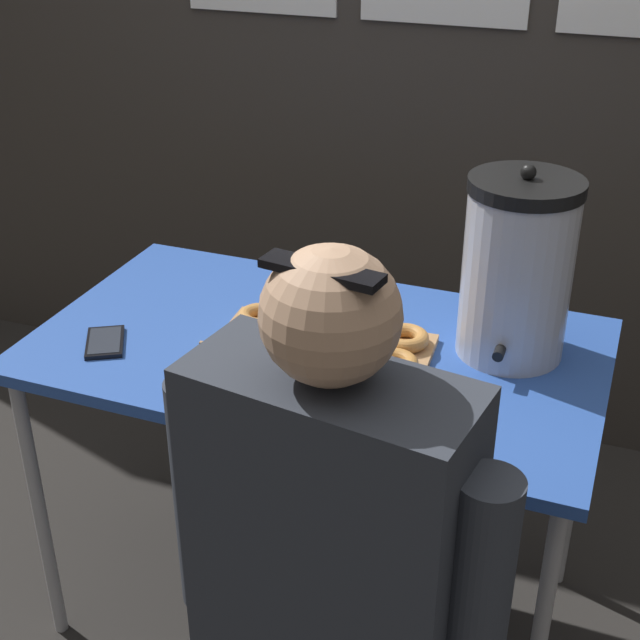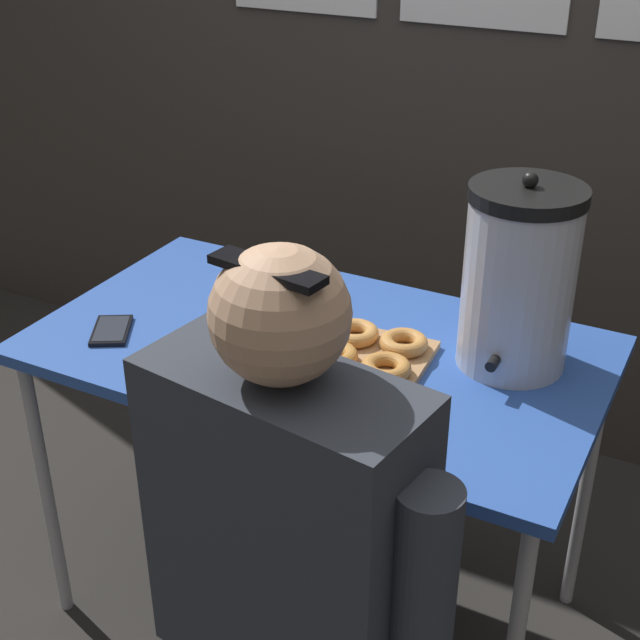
# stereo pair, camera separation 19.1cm
# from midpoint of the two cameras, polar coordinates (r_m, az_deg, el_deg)

# --- Properties ---
(ground_plane) EXTENTS (12.00, 12.00, 0.00)m
(ground_plane) POSITION_cam_midpoint_polar(r_m,az_deg,el_deg) (2.42, 2.21, -17.69)
(ground_plane) COLOR #2D2B28
(folding_table) EXTENTS (1.23, 0.71, 0.77)m
(folding_table) POSITION_cam_midpoint_polar(r_m,az_deg,el_deg) (1.97, 2.59, -3.03)
(folding_table) COLOR #2D56B2
(folding_table) RESTS_ON ground
(donut_box) EXTENTS (0.48, 0.27, 0.05)m
(donut_box) POSITION_cam_midpoint_polar(r_m,az_deg,el_deg) (1.90, 2.90, -1.61)
(donut_box) COLOR tan
(donut_box) RESTS_ON folding_table
(coffee_urn) EXTENTS (0.23, 0.26, 0.42)m
(coffee_urn) POSITION_cam_midpoint_polar(r_m,az_deg,el_deg) (1.85, 15.52, 2.51)
(coffee_urn) COLOR silver
(coffee_urn) RESTS_ON folding_table
(cell_phone) EXTENTS (0.13, 0.15, 0.01)m
(cell_phone) POSITION_cam_midpoint_polar(r_m,az_deg,el_deg) (2.01, -10.60, -0.73)
(cell_phone) COLOR black
(cell_phone) RESTS_ON folding_table
(person_seated) EXTENTS (0.59, 0.29, 1.27)m
(person_seated) POSITION_cam_midpoint_polar(r_m,az_deg,el_deg) (1.56, 1.56, -18.47)
(person_seated) COLOR #33332D
(person_seated) RESTS_ON ground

